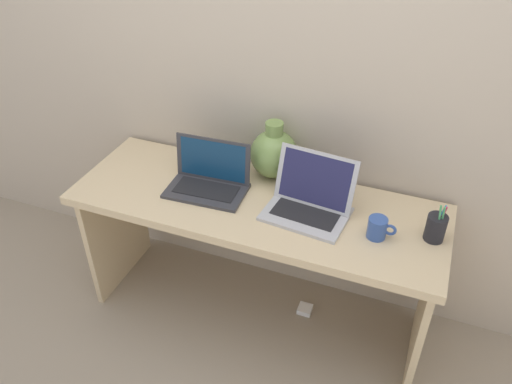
# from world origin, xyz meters

# --- Properties ---
(ground_plane) EXTENTS (6.00, 6.00, 0.00)m
(ground_plane) POSITION_xyz_m (0.00, 0.00, 0.00)
(ground_plane) COLOR gray
(back_wall) EXTENTS (4.40, 0.04, 2.40)m
(back_wall) POSITION_xyz_m (0.00, 0.33, 1.20)
(back_wall) COLOR #BCAD99
(back_wall) RESTS_ON ground
(desk) EXTENTS (1.65, 0.57, 0.71)m
(desk) POSITION_xyz_m (0.00, 0.00, 0.57)
(desk) COLOR #D1B78C
(desk) RESTS_ON ground
(laptop_left) EXTENTS (0.36, 0.24, 0.22)m
(laptop_left) POSITION_xyz_m (-0.23, 0.03, 0.77)
(laptop_left) COLOR #333338
(laptop_left) RESTS_ON desk
(laptop_right) EXTENTS (0.37, 0.29, 0.25)m
(laptop_right) POSITION_xyz_m (0.24, 0.02, 0.78)
(laptop_right) COLOR #B2B2B7
(laptop_right) RESTS_ON desk
(green_vase) EXTENTS (0.22, 0.22, 0.27)m
(green_vase) POSITION_xyz_m (0.00, 0.23, 0.83)
(green_vase) COLOR #75934C
(green_vase) RESTS_ON desk
(coffee_mug) EXTENTS (0.11, 0.08, 0.09)m
(coffee_mug) POSITION_xyz_m (0.54, -0.05, 0.76)
(coffee_mug) COLOR #335199
(coffee_mug) RESTS_ON desk
(pen_cup) EXTENTS (0.08, 0.08, 0.18)m
(pen_cup) POSITION_xyz_m (0.75, 0.02, 0.77)
(pen_cup) COLOR black
(pen_cup) RESTS_ON desk
(power_brick) EXTENTS (0.07, 0.07, 0.03)m
(power_brick) POSITION_xyz_m (0.24, 0.09, 0.01)
(power_brick) COLOR white
(power_brick) RESTS_ON ground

